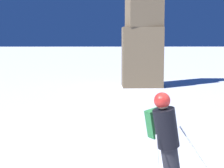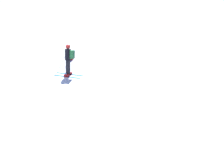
% 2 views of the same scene
% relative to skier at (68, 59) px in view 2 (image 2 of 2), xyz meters
% --- Properties ---
extents(ground_plane, '(300.00, 300.00, 0.00)m').
position_rel_skier_xyz_m(ground_plane, '(1.09, 0.05, -0.97)').
color(ground_plane, white).
extents(skier, '(1.37, 1.67, 1.76)m').
position_rel_skier_xyz_m(skier, '(0.00, 0.00, 0.00)').
color(skier, '#1E7AC6').
rests_on(skier, ground).
extents(spare_backpack, '(0.33, 0.37, 0.50)m').
position_rel_skier_xyz_m(spare_backpack, '(-1.63, -1.95, -0.72)').
color(spare_backpack, '#AD231E').
rests_on(spare_backpack, ground).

